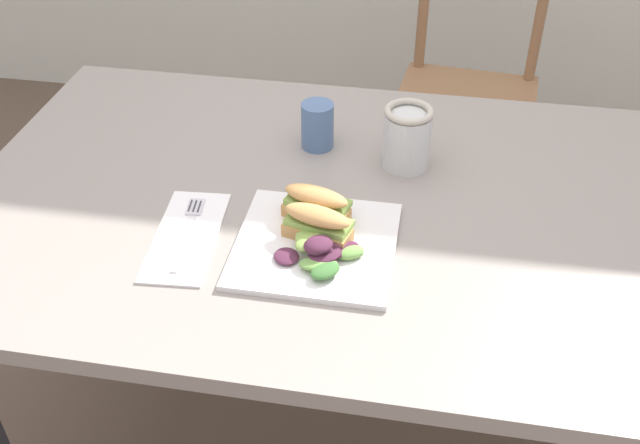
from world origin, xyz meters
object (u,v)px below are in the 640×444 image
at_px(mason_jar_iced_tea, 407,140).
at_px(cup_extra_side, 318,126).
at_px(plate_lunch, 316,245).
at_px(dining_table, 341,257).
at_px(chair_wooden_far, 467,93).
at_px(sandwich_half_front, 318,223).
at_px(fork_on_napkin, 188,227).
at_px(sandwich_half_back, 317,203).

xyz_separation_m(mason_jar_iced_tea, cup_extra_side, (-0.17, 0.04, -0.01)).
height_order(plate_lunch, mason_jar_iced_tea, mason_jar_iced_tea).
distance_m(dining_table, mason_jar_iced_tea, 0.24).
relative_size(chair_wooden_far, mason_jar_iced_tea, 7.47).
bearing_deg(dining_table, sandwich_half_front, -99.98).
distance_m(chair_wooden_far, fork_on_napkin, 1.25).
relative_size(plate_lunch, mason_jar_iced_tea, 2.14).
bearing_deg(dining_table, fork_on_napkin, -152.17).
xyz_separation_m(plate_lunch, cup_extra_side, (-0.05, 0.30, 0.04)).
relative_size(dining_table, mason_jar_iced_tea, 11.26).
distance_m(sandwich_half_front, sandwich_half_back, 0.05).
bearing_deg(sandwich_half_front, cup_extra_side, 99.99).
relative_size(mason_jar_iced_tea, cup_extra_side, 1.31).
height_order(dining_table, mason_jar_iced_tea, mason_jar_iced_tea).
relative_size(chair_wooden_far, sandwich_half_front, 7.43).
bearing_deg(cup_extra_side, chair_wooden_far, 70.08).
bearing_deg(plate_lunch, dining_table, 80.45).
xyz_separation_m(sandwich_half_front, cup_extra_side, (-0.05, 0.29, 0.01)).
xyz_separation_m(plate_lunch, mason_jar_iced_tea, (0.12, 0.26, 0.05)).
relative_size(chair_wooden_far, sandwich_half_back, 7.43).
bearing_deg(chair_wooden_far, mason_jar_iced_tea, -98.78).
bearing_deg(sandwich_half_back, dining_table, 64.19).
relative_size(plate_lunch, fork_on_napkin, 1.34).
relative_size(sandwich_half_back, cup_extra_side, 1.32).
distance_m(sandwich_half_back, cup_extra_side, 0.24).
relative_size(chair_wooden_far, fork_on_napkin, 4.68).
bearing_deg(chair_wooden_far, sandwich_half_front, -102.68).
distance_m(sandwich_half_back, fork_on_napkin, 0.21).
height_order(dining_table, fork_on_napkin, fork_on_napkin).
bearing_deg(chair_wooden_far, plate_lunch, -102.60).
bearing_deg(fork_on_napkin, chair_wooden_far, 67.60).
bearing_deg(mason_jar_iced_tea, sandwich_half_front, -115.29).
bearing_deg(fork_on_napkin, sandwich_half_front, 1.35).
height_order(chair_wooden_far, mason_jar_iced_tea, chair_wooden_far).
xyz_separation_m(chair_wooden_far, sandwich_half_back, (-0.26, -1.07, 0.33)).
height_order(sandwich_half_back, fork_on_napkin, sandwich_half_back).
bearing_deg(dining_table, plate_lunch, -99.55).
bearing_deg(sandwich_half_front, plate_lunch, -95.52).
bearing_deg(sandwich_half_front, fork_on_napkin, -178.65).
bearing_deg(mason_jar_iced_tea, plate_lunch, -114.44).
bearing_deg(dining_table, mason_jar_iced_tea, 53.50).
bearing_deg(cup_extra_side, dining_table, -67.07).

